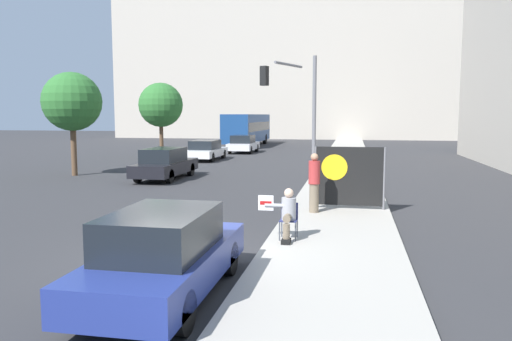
{
  "coord_description": "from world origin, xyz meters",
  "views": [
    {
      "loc": [
        3.42,
        -9.59,
        3.02
      ],
      "look_at": [
        0.49,
        5.59,
        1.3
      ],
      "focal_mm": 35.0,
      "sensor_mm": 36.0,
      "label": 1
    }
  ],
  "objects_px": {
    "traffic_light_pole": "(294,99)",
    "seated_protester": "(287,213)",
    "street_tree_midblock": "(161,105)",
    "street_tree_near_curb": "(72,102)",
    "protest_banner": "(349,176)",
    "parked_car_curbside": "(165,255)",
    "car_on_road_distant": "(243,144)",
    "car_on_road_midblock": "(206,150)",
    "city_bus_on_road": "(247,128)",
    "jogger_on_sidewalk": "(314,182)",
    "car_on_road_nearest": "(165,164)"
  },
  "relations": [
    {
      "from": "car_on_road_nearest",
      "to": "protest_banner",
      "type": "bearing_deg",
      "value": -38.03
    },
    {
      "from": "city_bus_on_road",
      "to": "jogger_on_sidewalk",
      "type": "bearing_deg",
      "value": -74.85
    },
    {
      "from": "street_tree_near_curb",
      "to": "car_on_road_nearest",
      "type": "bearing_deg",
      "value": -5.33
    },
    {
      "from": "protest_banner",
      "to": "parked_car_curbside",
      "type": "bearing_deg",
      "value": -110.07
    },
    {
      "from": "protest_banner",
      "to": "parked_car_curbside",
      "type": "height_order",
      "value": "protest_banner"
    },
    {
      "from": "seated_protester",
      "to": "car_on_road_distant",
      "type": "xyz_separation_m",
      "value": [
        -7.21,
        28.03,
        -0.06
      ]
    },
    {
      "from": "street_tree_near_curb",
      "to": "city_bus_on_road",
      "type": "bearing_deg",
      "value": 82.41
    },
    {
      "from": "traffic_light_pole",
      "to": "street_tree_midblock",
      "type": "distance_m",
      "value": 17.08
    },
    {
      "from": "parked_car_curbside",
      "to": "city_bus_on_road",
      "type": "height_order",
      "value": "city_bus_on_road"
    },
    {
      "from": "protest_banner",
      "to": "street_tree_near_curb",
      "type": "relative_size",
      "value": 0.42
    },
    {
      "from": "traffic_light_pole",
      "to": "car_on_road_distant",
      "type": "height_order",
      "value": "traffic_light_pole"
    },
    {
      "from": "parked_car_curbside",
      "to": "street_tree_near_curb",
      "type": "relative_size",
      "value": 0.83
    },
    {
      "from": "street_tree_near_curb",
      "to": "car_on_road_midblock",
      "type": "bearing_deg",
      "value": 67.29
    },
    {
      "from": "parked_car_curbside",
      "to": "city_bus_on_road",
      "type": "distance_m",
      "value": 41.69
    },
    {
      "from": "car_on_road_distant",
      "to": "street_tree_midblock",
      "type": "relative_size",
      "value": 0.81
    },
    {
      "from": "car_on_road_nearest",
      "to": "street_tree_midblock",
      "type": "bearing_deg",
      "value": 112.31
    },
    {
      "from": "jogger_on_sidewalk",
      "to": "parked_car_curbside",
      "type": "distance_m",
      "value": 7.43
    },
    {
      "from": "street_tree_near_curb",
      "to": "car_on_road_distant",
      "type": "bearing_deg",
      "value": 73.1
    },
    {
      "from": "protest_banner",
      "to": "car_on_road_midblock",
      "type": "xyz_separation_m",
      "value": [
        -9.62,
        16.76,
        -0.46
      ]
    },
    {
      "from": "parked_car_curbside",
      "to": "street_tree_near_curb",
      "type": "distance_m",
      "value": 18.8
    },
    {
      "from": "car_on_road_distant",
      "to": "jogger_on_sidewalk",
      "type": "bearing_deg",
      "value": -72.9
    },
    {
      "from": "seated_protester",
      "to": "street_tree_midblock",
      "type": "height_order",
      "value": "street_tree_midblock"
    },
    {
      "from": "jogger_on_sidewalk",
      "to": "parked_car_curbside",
      "type": "xyz_separation_m",
      "value": [
        -1.91,
        -7.18,
        -0.3
      ]
    },
    {
      "from": "seated_protester",
      "to": "parked_car_curbside",
      "type": "xyz_separation_m",
      "value": [
        -1.55,
        -3.75,
        -0.04
      ]
    },
    {
      "from": "car_on_road_distant",
      "to": "street_tree_near_curb",
      "type": "relative_size",
      "value": 0.84
    },
    {
      "from": "traffic_light_pole",
      "to": "car_on_road_nearest",
      "type": "height_order",
      "value": "traffic_light_pole"
    },
    {
      "from": "protest_banner",
      "to": "car_on_road_distant",
      "type": "xyz_separation_m",
      "value": [
        -8.57,
        23.81,
        -0.44
      ]
    },
    {
      "from": "protest_banner",
      "to": "traffic_light_pole",
      "type": "height_order",
      "value": "traffic_light_pole"
    },
    {
      "from": "parked_car_curbside",
      "to": "car_on_road_midblock",
      "type": "xyz_separation_m",
      "value": [
        -6.7,
        24.73,
        -0.05
      ]
    },
    {
      "from": "traffic_light_pole",
      "to": "seated_protester",
      "type": "bearing_deg",
      "value": -84.18
    },
    {
      "from": "car_on_road_nearest",
      "to": "street_tree_midblock",
      "type": "height_order",
      "value": "street_tree_midblock"
    },
    {
      "from": "street_tree_midblock",
      "to": "traffic_light_pole",
      "type": "bearing_deg",
      "value": -49.35
    },
    {
      "from": "car_on_road_distant",
      "to": "city_bus_on_road",
      "type": "relative_size",
      "value": 0.37
    },
    {
      "from": "car_on_road_nearest",
      "to": "car_on_road_midblock",
      "type": "bearing_deg",
      "value": 95.67
    },
    {
      "from": "seated_protester",
      "to": "car_on_road_midblock",
      "type": "distance_m",
      "value": 22.54
    },
    {
      "from": "traffic_light_pole",
      "to": "street_tree_midblock",
      "type": "xyz_separation_m",
      "value": [
        -11.13,
        12.96,
        0.03
      ]
    },
    {
      "from": "car_on_road_nearest",
      "to": "seated_protester",
      "type": "bearing_deg",
      "value": -56.47
    },
    {
      "from": "street_tree_near_curb",
      "to": "protest_banner",
      "type": "bearing_deg",
      "value": -27.9
    },
    {
      "from": "traffic_light_pole",
      "to": "parked_car_curbside",
      "type": "relative_size",
      "value": 1.24
    },
    {
      "from": "parked_car_curbside",
      "to": "car_on_road_nearest",
      "type": "height_order",
      "value": "parked_car_curbside"
    },
    {
      "from": "protest_banner",
      "to": "seated_protester",
      "type": "bearing_deg",
      "value": -107.88
    },
    {
      "from": "car_on_road_nearest",
      "to": "street_tree_near_curb",
      "type": "height_order",
      "value": "street_tree_near_curb"
    },
    {
      "from": "car_on_road_distant",
      "to": "seated_protester",
      "type": "bearing_deg",
      "value": -75.58
    },
    {
      "from": "parked_car_curbside",
      "to": "traffic_light_pole",
      "type": "bearing_deg",
      "value": 87.71
    },
    {
      "from": "jogger_on_sidewalk",
      "to": "car_on_road_nearest",
      "type": "bearing_deg",
      "value": -68.24
    },
    {
      "from": "car_on_road_distant",
      "to": "street_tree_near_curb",
      "type": "distance_m",
      "value": 17.61
    },
    {
      "from": "traffic_light_pole",
      "to": "street_tree_midblock",
      "type": "bearing_deg",
      "value": 130.65
    },
    {
      "from": "seated_protester",
      "to": "street_tree_midblock",
      "type": "distance_m",
      "value": 26.04
    },
    {
      "from": "parked_car_curbside",
      "to": "car_on_road_distant",
      "type": "distance_m",
      "value": 32.28
    },
    {
      "from": "seated_protester",
      "to": "car_on_road_nearest",
      "type": "relative_size",
      "value": 0.25
    }
  ]
}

